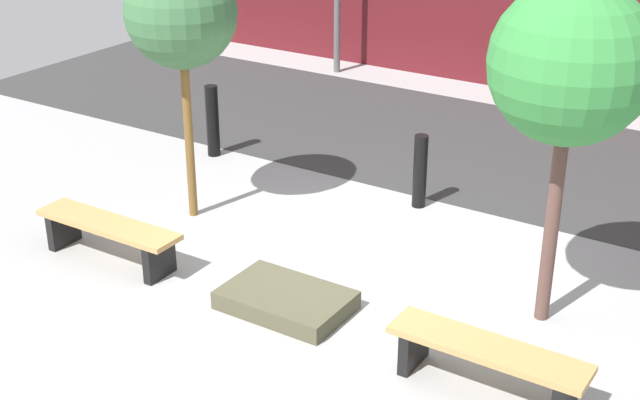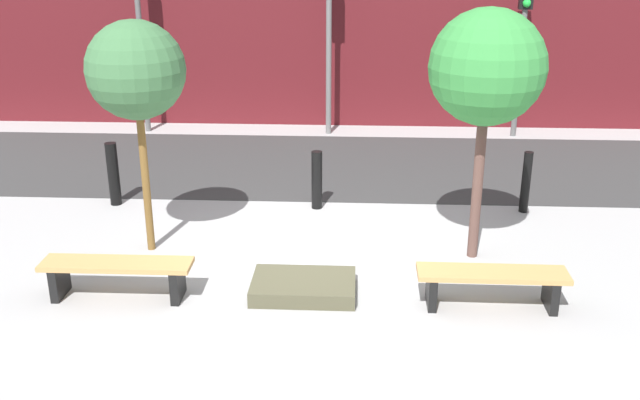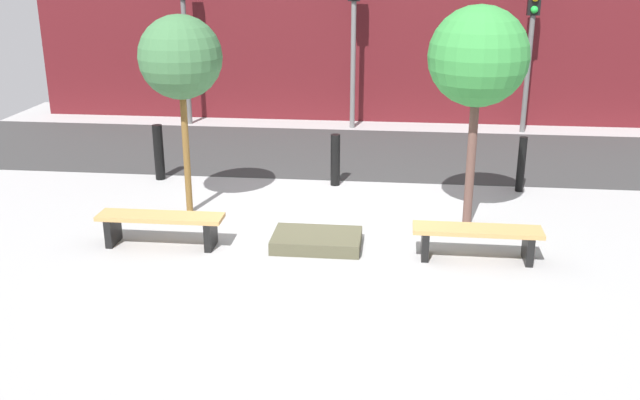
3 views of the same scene
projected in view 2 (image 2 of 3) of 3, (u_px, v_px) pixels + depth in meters
ground_plane at (308, 264)px, 9.57m from camera, size 18.00×18.00×0.00m
road_strip at (324, 165)px, 13.70m from camera, size 18.00×4.10×0.01m
building_facade at (330, 46)px, 16.19m from camera, size 16.20×0.50×3.57m
bench_left at (117, 272)px, 8.59m from camera, size 1.81×0.43×0.47m
bench_right at (492, 281)px, 8.37m from camera, size 1.76×0.44×0.46m
planter_bed at (304, 287)px, 8.75m from camera, size 1.27×0.84×0.19m
tree_behind_left_bench at (136, 71)px, 9.16m from camera, size 1.29×1.29×3.16m
tree_behind_right_bench at (487, 69)px, 8.92m from camera, size 1.48×1.48×3.34m
bollard_far_left at (113, 174)px, 11.53m from camera, size 0.18×0.18×1.04m
bollard_left at (317, 180)px, 11.38m from camera, size 0.17×0.17×0.95m
bollard_center at (526, 182)px, 11.22m from camera, size 0.14×0.14×0.99m
traffic_light_west at (138, 12)px, 15.17m from camera, size 0.28×0.27×3.79m
traffic_light_mid_west at (329, 14)px, 14.98m from camera, size 0.28×0.27×3.77m
traffic_light_mid_east at (524, 24)px, 14.85m from camera, size 0.28×0.27×3.49m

